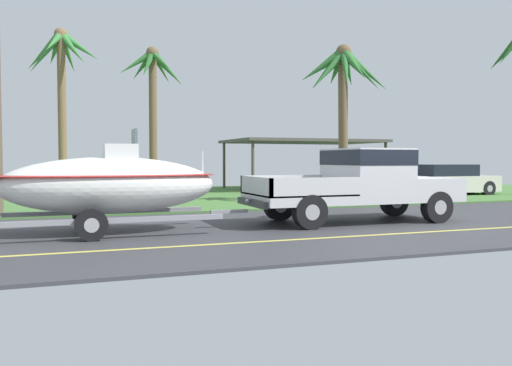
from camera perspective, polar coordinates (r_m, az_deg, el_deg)
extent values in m
cube|color=#38383D|center=(13.84, 13.83, -4.29)|extent=(36.00, 8.00, 0.06)
cube|color=#477538|center=(23.72, -1.23, -1.32)|extent=(36.00, 14.00, 0.11)
cube|color=#DBCC4C|center=(12.40, 18.51, -4.99)|extent=(34.20, 0.12, 0.01)
cube|color=silver|center=(13.79, 10.46, -1.53)|extent=(5.42, 2.05, 0.22)
cube|color=silver|center=(14.86, 16.95, -0.15)|extent=(1.52, 2.05, 0.38)
cube|color=silver|center=(13.95, 11.82, 1.30)|extent=(1.63, 2.05, 1.14)
cube|color=black|center=(13.95, 11.83, 2.69)|extent=(1.65, 2.07, 0.38)
cube|color=gray|center=(13.05, 4.52, -1.15)|extent=(2.28, 2.05, 0.04)
cube|color=silver|center=(13.94, 2.82, -0.07)|extent=(2.28, 0.08, 0.45)
cube|color=silver|center=(12.15, 6.47, -0.47)|extent=(2.28, 0.08, 0.45)
cube|color=silver|center=(12.62, -0.01, -0.34)|extent=(0.08, 2.05, 0.45)
cube|color=#333338|center=(12.61, -0.44, -2.14)|extent=(0.12, 1.85, 0.16)
sphere|color=#B2B2B7|center=(12.56, -0.95, -1.93)|extent=(0.10, 0.10, 0.10)
cylinder|color=black|center=(15.59, 14.67, -1.95)|extent=(0.80, 0.28, 0.80)
cylinder|color=#9E9EA3|center=(15.59, 14.67, -1.95)|extent=(0.36, 0.29, 0.36)
cylinder|color=black|center=(14.13, 18.92, -2.46)|extent=(0.80, 0.28, 0.80)
cylinder|color=#9E9EA3|center=(14.13, 18.92, -2.46)|extent=(0.36, 0.29, 0.36)
cylinder|color=black|center=(13.86, 2.50, -2.42)|extent=(0.80, 0.28, 0.80)
cylinder|color=#9E9EA3|center=(13.86, 2.50, -2.42)|extent=(0.36, 0.29, 0.36)
cylinder|color=black|center=(12.20, 5.83, -3.11)|extent=(0.80, 0.28, 0.80)
cylinder|color=#9E9EA3|center=(12.20, 5.83, -3.11)|extent=(0.36, 0.29, 0.36)
cube|color=gray|center=(12.44, -2.91, -3.09)|extent=(0.90, 0.10, 0.08)
cube|color=gray|center=(12.86, -15.77, -3.00)|extent=(4.50, 0.12, 0.10)
cube|color=gray|center=(10.99, -15.00, -3.92)|extent=(4.50, 0.12, 0.10)
cylinder|color=black|center=(12.90, -17.79, -3.27)|extent=(0.64, 0.22, 0.64)
cylinder|color=#9E9EA3|center=(12.90, -17.79, -3.27)|extent=(0.29, 0.23, 0.29)
cylinder|color=black|center=(10.90, -17.33, -4.32)|extent=(0.64, 0.22, 0.64)
cylinder|color=#9E9EA3|center=(10.90, -17.33, -4.32)|extent=(0.29, 0.23, 0.29)
ellipsoid|color=white|center=(11.88, -15.45, -0.24)|extent=(4.58, 1.82, 1.23)
ellipsoid|color=#B22626|center=(11.87, -15.47, 0.80)|extent=(4.67, 1.85, 0.12)
cube|color=silver|center=(11.88, -14.39, 2.53)|extent=(0.70, 0.60, 0.65)
cube|color=slate|center=(11.93, -12.97, 4.83)|extent=(0.06, 0.56, 0.36)
cylinder|color=silver|center=(12.21, -5.80, 2.25)|extent=(0.04, 0.04, 0.50)
cube|color=beige|center=(24.84, 19.95, -0.06)|extent=(4.34, 1.86, 0.70)
cube|color=black|center=(24.68, 19.59, 1.32)|extent=(2.43, 1.71, 0.50)
cylinder|color=black|center=(26.45, 21.21, -0.36)|extent=(0.66, 0.22, 0.66)
cylinder|color=#9E9EA3|center=(26.45, 21.21, -0.36)|extent=(0.30, 0.23, 0.30)
cylinder|color=black|center=(25.21, 23.74, -0.54)|extent=(0.66, 0.22, 0.66)
cylinder|color=#9E9EA3|center=(25.21, 23.74, -0.54)|extent=(0.30, 0.23, 0.30)
cylinder|color=black|center=(24.60, 16.05, -0.50)|extent=(0.66, 0.22, 0.66)
cylinder|color=#9E9EA3|center=(24.60, 16.05, -0.50)|extent=(0.30, 0.23, 0.30)
cylinder|color=black|center=(23.26, 18.51, -0.70)|extent=(0.66, 0.22, 0.66)
cylinder|color=#9E9EA3|center=(23.26, 18.51, -0.70)|extent=(0.30, 0.23, 0.30)
cylinder|color=#4C4238|center=(31.22, 9.11, 1.85)|extent=(0.14, 0.14, 2.46)
cylinder|color=#4C4238|center=(27.36, 13.77, 1.71)|extent=(0.14, 0.14, 2.46)
cylinder|color=#4C4238|center=(28.42, -3.46, 1.81)|extent=(0.14, 0.14, 2.46)
cylinder|color=#4C4238|center=(24.12, -0.34, 1.68)|extent=(0.14, 0.14, 2.46)
cube|color=#4C4742|center=(27.59, 5.00, 4.49)|extent=(7.59, 5.03, 0.14)
cone|color=#286028|center=(26.81, 25.24, 12.52)|extent=(1.00, 1.61, 1.58)
cone|color=#286028|center=(26.23, 25.69, 12.78)|extent=(1.32, 0.39, 1.45)
cylinder|color=brown|center=(22.76, -20.17, 6.68)|extent=(0.33, 0.59, 6.61)
cone|color=#387A38|center=(23.10, -18.51, 13.75)|extent=(1.64, 0.54, 1.25)
cone|color=#387A38|center=(23.59, -19.62, 12.98)|extent=(0.96, 1.38, 1.56)
cone|color=#387A38|center=(23.66, -20.81, 13.32)|extent=(0.90, 1.47, 1.33)
cone|color=#387A38|center=(23.55, -21.87, 13.00)|extent=(1.70, 1.33, 1.61)
cone|color=#387A38|center=(22.75, -21.73, 12.91)|extent=(1.50, 1.08, 1.87)
cone|color=#387A38|center=(22.53, -20.97, 14.03)|extent=(0.90, 1.57, 1.18)
cone|color=#387A38|center=(22.65, -19.18, 13.55)|extent=(1.29, 1.40, 1.51)
sphere|color=brown|center=(23.24, -20.30, 14.82)|extent=(0.52, 0.52, 0.52)
cylinder|color=brown|center=(19.44, 9.38, 5.86)|extent=(0.34, 0.48, 5.47)
cone|color=#2D6B2D|center=(20.00, 11.73, 11.72)|extent=(1.93, 0.57, 1.57)
cone|color=#2D6B2D|center=(20.26, 9.87, 11.98)|extent=(1.27, 1.27, 1.33)
cone|color=#2D6B2D|center=(20.28, 8.70, 12.09)|extent=(0.57, 1.56, 1.30)
cone|color=#2D6B2D|center=(20.12, 7.70, 11.89)|extent=(1.07, 1.74, 1.50)
cone|color=#2D6B2D|center=(19.55, 7.18, 12.38)|extent=(1.81, 0.93, 1.38)
cone|color=#2D6B2D|center=(19.24, 7.83, 11.99)|extent=(1.61, 0.58, 1.62)
cone|color=#2D6B2D|center=(19.03, 9.65, 12.01)|extent=(0.88, 1.52, 1.65)
cone|color=#2D6B2D|center=(19.19, 10.54, 12.43)|extent=(0.56, 1.56, 1.42)
cone|color=#2D6B2D|center=(19.57, 11.29, 11.80)|extent=(1.34, 1.17, 1.60)
sphere|color=brown|center=(19.79, 9.44, 13.78)|extent=(0.55, 0.55, 0.55)
cylinder|color=brown|center=(26.24, -11.04, 6.37)|extent=(0.38, 0.43, 6.73)
cone|color=#2D6B2D|center=(26.83, -9.51, 12.00)|extent=(1.87, 0.76, 1.74)
cone|color=#2D6B2D|center=(27.30, -10.18, 12.04)|extent=(1.43, 1.66, 1.49)
cone|color=#2D6B2D|center=(26.97, -12.13, 12.20)|extent=(1.25, 1.36, 1.44)
cone|color=#2D6B2D|center=(26.46, -12.79, 12.51)|extent=(1.77, 0.39, 1.37)
cone|color=#2D6B2D|center=(26.16, -11.58, 12.46)|extent=(1.11, 1.28, 1.49)
cone|color=#2D6B2D|center=(25.99, -10.20, 12.83)|extent=(0.97, 1.64, 1.24)
sphere|color=brown|center=(26.68, -11.11, 13.60)|extent=(0.61, 0.61, 0.61)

